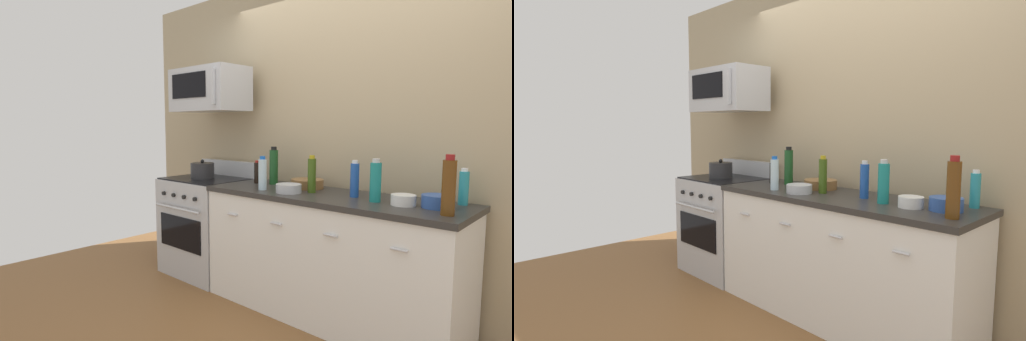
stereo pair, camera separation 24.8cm
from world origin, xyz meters
TOP-DOWN VIEW (x-y plane):
  - ground_plane at (0.00, 0.00)m, footprint 6.05×6.05m
  - back_wall at (0.00, 0.41)m, footprint 5.04×0.10m
  - counter_unit at (-0.00, -0.00)m, footprint 1.95×0.66m
  - range_oven at (-1.35, 0.00)m, footprint 0.76×0.69m
  - microwave at (-1.35, 0.05)m, footprint 0.74×0.44m
  - bottle_soy_sauce_dark at (-0.77, 0.08)m, footprint 0.05×0.05m
  - bottle_olive_oil at (-0.14, -0.01)m, footprint 0.06×0.06m
  - bottle_wine_green at (-0.63, 0.13)m, footprint 0.07×0.07m
  - bottle_sparkling_teal at (0.38, -0.04)m, footprint 0.07×0.07m
  - bottle_soda_blue at (0.19, 0.03)m, footprint 0.06×0.06m
  - bottle_wine_amber at (0.87, -0.14)m, footprint 0.07×0.07m
  - bottle_dish_soap at (0.84, 0.24)m, footprint 0.06×0.06m
  - bottle_water_clear at (-0.49, -0.16)m, footprint 0.07×0.07m
  - bowl_wooden_salad at (-0.28, 0.14)m, footprint 0.26×0.26m
  - bowl_white_ceramic at (0.57, -0.03)m, footprint 0.15×0.15m
  - bowl_blue_mixing at (0.76, 0.03)m, footprint 0.19×0.19m
  - bowl_steel_prep at (-0.26, -0.14)m, footprint 0.19×0.19m
  - stockpot at (-1.35, -0.05)m, footprint 0.22×0.22m

SIDE VIEW (x-z plane):
  - ground_plane at x=0.00m, z-range 0.00..0.00m
  - counter_unit at x=0.00m, z-range 0.00..0.92m
  - range_oven at x=-1.35m, z-range -0.07..1.00m
  - bowl_steel_prep at x=-0.26m, z-range 0.92..0.99m
  - bowl_white_ceramic at x=0.57m, z-range 0.92..0.99m
  - bowl_wooden_salad at x=-0.28m, z-range 0.92..1.00m
  - bowl_blue_mixing at x=0.76m, z-range 0.92..1.00m
  - stockpot at x=-1.35m, z-range 0.91..1.09m
  - bottle_soy_sauce_dark at x=-0.77m, z-range 0.92..1.11m
  - bottle_dish_soap at x=0.84m, z-range 0.91..1.15m
  - bottle_soda_blue at x=0.19m, z-range 0.91..1.17m
  - bottle_water_clear at x=-0.49m, z-range 0.91..1.18m
  - bottle_olive_oil at x=-0.14m, z-range 0.91..1.19m
  - bottle_sparkling_teal at x=0.38m, z-range 0.91..1.20m
  - bottle_wine_green at x=-0.63m, z-range 0.91..1.23m
  - bottle_wine_amber at x=0.87m, z-range 0.91..1.25m
  - back_wall at x=0.00m, z-range 0.00..2.70m
  - microwave at x=-1.35m, z-range 1.55..1.95m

